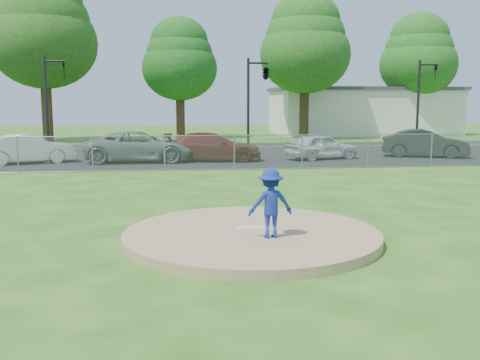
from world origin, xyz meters
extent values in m
plane|color=#265713|center=(0.00, 10.00, 0.00)|extent=(120.00, 120.00, 0.00)
cylinder|color=#A28058|center=(0.00, 0.00, 0.10)|extent=(5.40, 5.40, 0.20)
cube|color=white|center=(0.00, 0.20, 0.22)|extent=(0.60, 0.15, 0.04)
cube|color=gray|center=(0.00, 12.00, 0.75)|extent=(40.00, 0.06, 1.50)
cube|color=black|center=(0.00, 16.50, 0.01)|extent=(50.00, 8.00, 0.01)
cube|color=black|center=(0.00, 24.00, 0.00)|extent=(60.00, 7.00, 0.01)
cube|color=beige|center=(16.00, 38.00, 2.00)|extent=(16.00, 9.00, 4.00)
cube|color=#3F3F42|center=(16.00, 38.00, 4.15)|extent=(16.40, 9.40, 0.30)
cylinder|color=#3C2916|center=(-11.00, 31.00, 2.45)|extent=(0.78, 0.78, 4.90)
ellipsoid|color=#1D4A13|center=(-11.00, 31.00, 7.25)|extent=(7.84, 7.84, 6.66)
ellipsoid|color=#1D4A13|center=(-11.00, 31.00, 8.62)|extent=(6.90, 6.90, 5.86)
ellipsoid|color=#1D4A13|center=(-11.00, 31.00, 10.00)|extent=(5.96, 5.96, 5.06)
cylinder|color=#3D2216|center=(-1.00, 34.00, 1.92)|extent=(0.72, 0.72, 3.85)
ellipsoid|color=#154F15|center=(-1.00, 34.00, 5.70)|extent=(6.16, 6.16, 5.24)
ellipsoid|color=#154F15|center=(-1.00, 34.00, 6.78)|extent=(5.42, 5.42, 4.61)
ellipsoid|color=#154F15|center=(-1.00, 34.00, 7.85)|extent=(4.68, 4.68, 3.98)
cylinder|color=#332412|center=(9.00, 32.00, 2.27)|extent=(0.76, 0.76, 4.55)
ellipsoid|color=#1B5216|center=(9.00, 32.00, 6.73)|extent=(7.28, 7.28, 6.19)
ellipsoid|color=#1B5216|center=(9.00, 32.00, 8.01)|extent=(6.41, 6.41, 5.45)
ellipsoid|color=#1B5216|center=(9.00, 32.00, 9.28)|extent=(5.53, 5.53, 4.70)
cylinder|color=#352513|center=(20.00, 35.00, 2.10)|extent=(0.74, 0.74, 4.20)
ellipsoid|color=#185316|center=(20.00, 35.00, 6.22)|extent=(6.72, 6.72, 5.71)
ellipsoid|color=#185316|center=(20.00, 35.00, 7.39)|extent=(5.91, 5.91, 5.03)
ellipsoid|color=#185316|center=(20.00, 35.00, 8.57)|extent=(5.11, 5.11, 4.34)
cylinder|color=black|center=(-9.00, 22.00, 2.80)|extent=(0.16, 0.16, 5.60)
cylinder|color=black|center=(-8.40, 22.00, 5.30)|extent=(1.20, 0.12, 0.12)
imported|color=black|center=(-7.92, 22.00, 4.80)|extent=(0.16, 0.20, 1.00)
cylinder|color=black|center=(3.00, 22.00, 2.80)|extent=(0.16, 0.16, 5.60)
cylinder|color=black|center=(3.60, 22.00, 5.30)|extent=(1.20, 0.12, 0.12)
imported|color=black|center=(4.08, 22.00, 4.80)|extent=(0.53, 2.48, 1.00)
cylinder|color=black|center=(14.00, 22.00, 2.80)|extent=(0.16, 0.16, 5.60)
cylinder|color=black|center=(14.60, 22.00, 5.30)|extent=(1.20, 0.12, 0.12)
imported|color=black|center=(15.08, 22.00, 4.80)|extent=(0.16, 0.20, 1.00)
imported|color=navy|center=(0.29, -0.58, 0.89)|extent=(0.93, 0.58, 1.38)
cone|color=#FF640D|center=(-7.63, 15.67, 0.37)|extent=(0.37, 0.37, 0.71)
imported|color=white|center=(-8.51, 15.69, 0.71)|extent=(4.47, 2.80, 1.39)
imported|color=gray|center=(-3.25, 15.73, 0.76)|extent=(5.39, 2.50, 1.49)
imported|color=maroon|center=(0.33, 15.70, 0.71)|extent=(5.01, 2.42, 1.41)
imported|color=silver|center=(5.98, 15.86, 0.66)|extent=(4.13, 2.67, 1.31)
imported|color=black|center=(11.80, 16.33, 0.74)|extent=(4.71, 3.07, 1.47)
camera|label=1|loc=(-1.61, -10.89, 2.87)|focal=40.00mm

